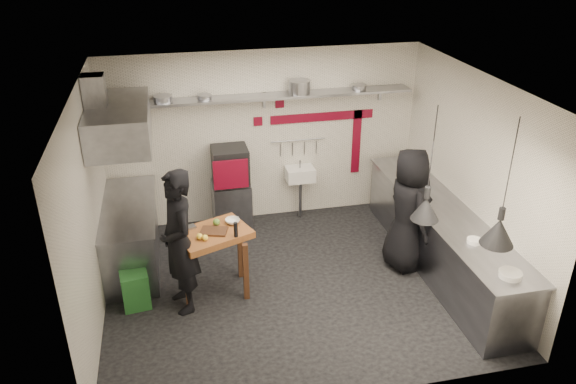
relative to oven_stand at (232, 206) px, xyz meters
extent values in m
plane|color=black|center=(0.61, -1.77, -0.40)|extent=(5.00, 5.00, 0.00)
plane|color=silver|center=(0.61, -1.77, 2.40)|extent=(5.00, 5.00, 0.00)
cube|color=silver|center=(0.61, 0.33, 1.00)|extent=(5.00, 0.04, 2.80)
cube|color=silver|center=(0.61, -3.87, 1.00)|extent=(5.00, 0.04, 2.80)
cube|color=silver|center=(-1.89, -1.77, 1.00)|extent=(0.04, 4.20, 2.80)
cube|color=silver|center=(3.11, -1.77, 1.00)|extent=(0.04, 4.20, 2.80)
cube|color=maroon|center=(1.56, 0.31, 1.28)|extent=(1.70, 0.02, 0.14)
cube|color=maroon|center=(2.16, 0.31, 0.80)|extent=(0.14, 0.02, 1.10)
cube|color=maroon|center=(0.86, 0.31, 1.55)|extent=(0.14, 0.02, 0.14)
cube|color=maroon|center=(0.51, 0.31, 1.28)|extent=(0.14, 0.02, 0.14)
cube|color=gray|center=(0.61, 0.15, 1.72)|extent=(4.60, 0.34, 0.04)
cube|color=gray|center=(-1.29, 0.30, 1.62)|extent=(0.04, 0.06, 0.24)
cube|color=gray|center=(0.61, 0.30, 1.62)|extent=(0.04, 0.06, 0.24)
cube|color=gray|center=(2.51, 0.30, 1.62)|extent=(0.04, 0.06, 0.24)
cylinder|color=gray|center=(-0.91, 0.15, 1.79)|extent=(0.33, 0.33, 0.09)
cylinder|color=gray|center=(-0.31, 0.15, 1.78)|extent=(0.27, 0.27, 0.07)
cylinder|color=gray|center=(1.14, 0.15, 1.84)|extent=(0.36, 0.36, 0.20)
cylinder|color=gray|center=(2.09, 0.15, 1.78)|extent=(0.27, 0.27, 0.08)
cube|color=gray|center=(0.00, 0.00, 0.00)|extent=(0.59, 0.54, 0.80)
cube|color=black|center=(0.01, 0.03, 0.69)|extent=(0.55, 0.51, 0.58)
cube|color=maroon|center=(-0.03, -0.31, 0.69)|extent=(0.53, 0.04, 0.46)
cube|color=black|center=(0.03, -0.30, 0.69)|extent=(0.35, 0.02, 0.34)
cube|color=silver|center=(1.16, 0.15, 0.38)|extent=(0.46, 0.34, 0.22)
cylinder|color=gray|center=(1.16, 0.15, 0.56)|extent=(0.03, 0.03, 0.14)
cylinder|color=gray|center=(1.16, 0.11, -0.06)|extent=(0.06, 0.06, 0.66)
cylinder|color=gray|center=(1.16, 0.29, 0.92)|extent=(0.90, 0.02, 0.02)
cube|color=gray|center=(2.76, -1.77, 0.05)|extent=(0.70, 3.80, 0.90)
cube|color=gray|center=(2.76, -1.77, 0.52)|extent=(0.76, 3.90, 0.03)
cylinder|color=silver|center=(2.73, -3.41, 0.56)|extent=(0.26, 0.26, 0.07)
cylinder|color=silver|center=(2.71, -2.65, 0.56)|extent=(0.22, 0.22, 0.05)
cube|color=gray|center=(-1.54, -0.72, 0.05)|extent=(0.70, 1.90, 0.90)
cube|color=gray|center=(-1.54, -0.72, 0.52)|extent=(0.76, 2.00, 0.03)
cube|color=gray|center=(-1.49, -0.72, 1.75)|extent=(0.78, 1.60, 0.50)
cube|color=gray|center=(-1.74, -0.72, 2.15)|extent=(0.28, 0.28, 0.50)
cube|color=#215D25|center=(-1.48, -1.77, -0.15)|extent=(0.38, 0.38, 0.50)
cube|color=#472817|center=(-0.42, -1.68, 0.53)|extent=(0.39, 0.33, 0.02)
cylinder|color=black|center=(-0.16, -1.85, 0.62)|extent=(0.06, 0.06, 0.20)
sphere|color=yellow|center=(-0.62, -1.82, 0.56)|extent=(0.11, 0.11, 0.08)
sphere|color=yellow|center=(-0.55, -1.86, 0.56)|extent=(0.08, 0.08, 0.08)
sphere|color=olive|center=(-0.37, -1.52, 0.57)|extent=(0.11, 0.11, 0.10)
cube|color=gray|center=(-0.72, -1.52, 0.54)|extent=(0.18, 0.15, 0.03)
imported|color=silver|center=(-0.16, -1.50, 0.55)|extent=(0.22, 0.22, 0.06)
imported|color=black|center=(-0.88, -1.90, 0.56)|extent=(0.62, 0.79, 1.91)
imported|color=black|center=(2.27, -1.62, 0.50)|extent=(0.64, 0.92, 1.81)
camera|label=1|loc=(-0.83, -8.00, 4.16)|focal=35.00mm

